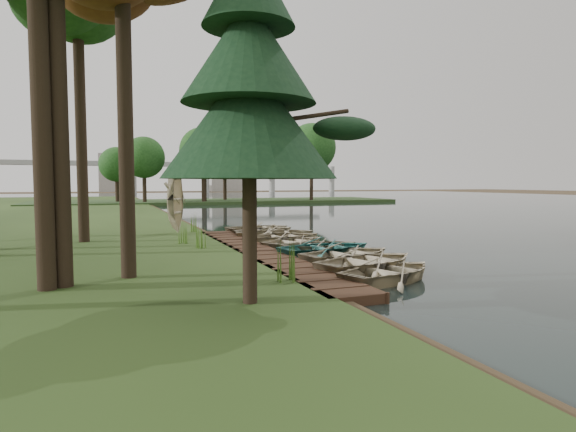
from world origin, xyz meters
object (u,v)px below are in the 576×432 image
object	(u,v)px
rowboat_0	(391,268)
pine_tree	(249,83)
rowboat_2	(349,252)
stored_rowboat	(177,227)
boardwalk	(258,255)
rowboat_1	(370,259)

from	to	relation	value
rowboat_0	pine_tree	distance (m)	7.02
rowboat_2	rowboat_0	bearing A→B (deg)	161.50
rowboat_0	stored_rowboat	bearing A→B (deg)	-1.65
boardwalk	pine_tree	distance (m)	9.48
boardwalk	rowboat_2	distance (m)	3.60
rowboat_0	pine_tree	size ratio (longest dim) A/B	0.46
stored_rowboat	pine_tree	size ratio (longest dim) A/B	0.40
rowboat_0	rowboat_1	distance (m)	1.53
rowboat_1	pine_tree	size ratio (longest dim) A/B	0.51
rowboat_0	rowboat_2	world-z (taller)	rowboat_2
boardwalk	rowboat_1	size ratio (longest dim) A/B	3.98
rowboat_2	stored_rowboat	bearing A→B (deg)	13.27
rowboat_2	pine_tree	distance (m)	8.79
boardwalk	rowboat_0	world-z (taller)	rowboat_0
rowboat_0	stored_rowboat	world-z (taller)	stored_rowboat
boardwalk	rowboat_2	bearing A→B (deg)	-41.51
rowboat_1	pine_tree	bearing A→B (deg)	106.96
rowboat_2	stored_rowboat	size ratio (longest dim) A/B	1.19
rowboat_1	pine_tree	xyz separation A→B (m)	(-5.07, -3.47, 4.61)
rowboat_1	stored_rowboat	size ratio (longest dim) A/B	1.27
rowboat_2	pine_tree	world-z (taller)	pine_tree
stored_rowboat	rowboat_0	bearing A→B (deg)	-133.42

